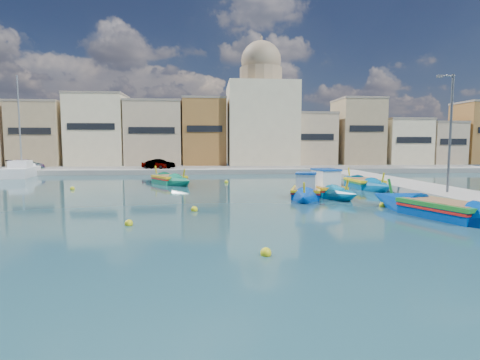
# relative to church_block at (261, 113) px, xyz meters

# --- Properties ---
(ground) EXTENTS (160.00, 160.00, 0.00)m
(ground) POSITION_rel_church_block_xyz_m (-10.00, -40.00, -8.41)
(ground) COLOR #163744
(ground) RESTS_ON ground
(north_quay) EXTENTS (80.00, 8.00, 0.60)m
(north_quay) POSITION_rel_church_block_xyz_m (-10.00, -8.00, -8.11)
(north_quay) COLOR gray
(north_quay) RESTS_ON ground
(north_townhouses) EXTENTS (83.20, 7.87, 10.19)m
(north_townhouses) POSITION_rel_church_block_xyz_m (-3.32, -0.64, -3.41)
(north_townhouses) COLOR tan
(north_townhouses) RESTS_ON ground
(church_block) EXTENTS (10.00, 10.00, 19.10)m
(church_block) POSITION_rel_church_block_xyz_m (0.00, 0.00, 0.00)
(church_block) COLOR beige
(church_block) RESTS_ON ground
(quay_street_lamp) EXTENTS (1.18, 0.16, 8.00)m
(quay_street_lamp) POSITION_rel_church_block_xyz_m (7.44, -34.00, -4.07)
(quay_street_lamp) COLOR #595B60
(quay_street_lamp) RESTS_ON ground
(parked_cars) EXTENTS (20.05, 2.32, 1.19)m
(parked_cars) POSITION_rel_church_block_xyz_m (-21.24, -9.50, -7.22)
(parked_cars) COLOR #4C1919
(parked_cars) RESTS_ON north_quay
(luzzu_turquoise_cabin) EXTENTS (3.69, 9.28, 2.91)m
(luzzu_turquoise_cabin) POSITION_rel_church_block_xyz_m (0.20, -30.80, -8.06)
(luzzu_turquoise_cabin) COLOR #006797
(luzzu_turquoise_cabin) RESTS_ON ground
(luzzu_blue_cabin) EXTENTS (3.99, 7.66, 2.64)m
(luzzu_blue_cabin) POSITION_rel_church_block_xyz_m (-1.33, -32.15, -8.09)
(luzzu_blue_cabin) COLOR #0038A9
(luzzu_blue_cabin) RESTS_ON ground
(luzzu_cyan_mid) EXTENTS (2.37, 8.88, 2.60)m
(luzzu_cyan_mid) POSITION_rel_church_block_xyz_m (5.00, -26.79, -8.13)
(luzzu_cyan_mid) COLOR #005C9D
(luzzu_cyan_mid) RESTS_ON ground
(luzzu_green) EXTENTS (6.08, 8.09, 2.59)m
(luzzu_green) POSITION_rel_church_block_xyz_m (-11.58, -22.02, -8.13)
(luzzu_green) COLOR #0B7354
(luzzu_green) RESTS_ON ground
(luzzu_blue_south) EXTENTS (5.32, 10.05, 2.84)m
(luzzu_blue_south) POSITION_rel_church_block_xyz_m (3.65, -39.60, -8.11)
(luzzu_blue_south) COLOR #00389E
(luzzu_blue_south) RESTS_ON ground
(yacht_north) EXTENTS (4.01, 9.34, 12.08)m
(yacht_north) POSITION_rel_church_block_xyz_m (-29.09, -11.63, -7.93)
(yacht_north) COLOR white
(yacht_north) RESTS_ON ground
(mooring_buoys) EXTENTS (21.19, 23.45, 0.36)m
(mooring_buoys) POSITION_rel_church_block_xyz_m (-8.21, -34.46, -8.33)
(mooring_buoys) COLOR yellow
(mooring_buoys) RESTS_ON ground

